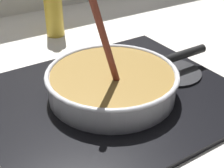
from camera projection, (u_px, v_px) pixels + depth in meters
ground at (103, 137)px, 0.66m from camera, size 2.40×1.60×0.04m
hob_plate at (112, 97)px, 0.74m from camera, size 0.56×0.48×0.01m
burner_ring at (112, 93)px, 0.73m from camera, size 0.19×0.19×0.01m
spare_burner at (173, 72)px, 0.82m from camera, size 0.15×0.15×0.01m
cooking_pan at (113, 82)px, 0.72m from camera, size 0.43×0.30×0.26m
sauce_bottle at (53, 3)px, 1.01m from camera, size 0.06×0.06×0.26m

